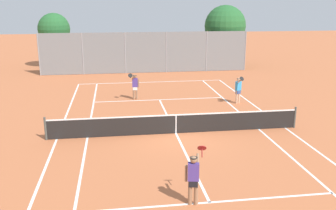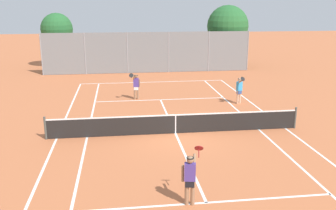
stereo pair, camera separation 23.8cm
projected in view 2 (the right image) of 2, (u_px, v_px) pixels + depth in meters
The scene contains 10 objects.
ground_plane at pixel (176, 133), 17.75m from camera, with size 120.00×120.00×0.00m, color #BC663D.
court_line_markings at pixel (176, 133), 17.75m from camera, with size 11.10×23.90×0.01m.
tennis_net at pixel (176, 123), 17.62m from camera, with size 12.00×0.10×1.07m.
player_near_side at pixel (190, 177), 11.31m from camera, with size 0.77×0.71×1.77m.
player_far_left at pixel (136, 85), 23.72m from camera, with size 0.71×0.72×1.77m.
player_far_right at pixel (239, 89), 22.72m from camera, with size 0.44×0.89×1.77m.
loose_tennis_ball_1 at pixel (249, 112), 21.16m from camera, with size 0.07×0.07×0.07m, color #D1DB33.
back_fence at pixel (148, 53), 32.51m from camera, with size 18.06×0.08×3.55m.
tree_behind_left at pixel (58, 30), 34.78m from camera, with size 2.93×2.93×5.07m.
tree_behind_right at pixel (228, 27), 35.04m from camera, with size 3.85×3.85×5.77m.
Camera 2 is at (-2.55, -16.56, 6.04)m, focal length 40.00 mm.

